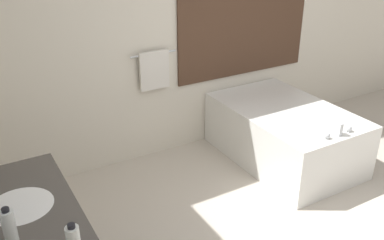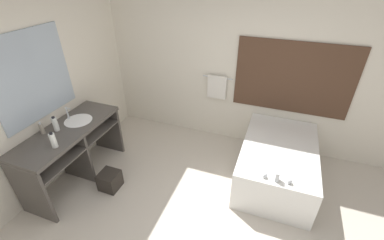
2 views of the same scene
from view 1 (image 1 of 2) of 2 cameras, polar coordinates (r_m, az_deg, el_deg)
wall_back_with_blinds at (r=4.49m, az=-1.79°, el=12.03°), size 7.40×0.13×2.70m
bathtub at (r=4.66m, az=12.19°, el=-1.47°), size 1.00×1.58×0.71m
water_bottle_2 at (r=2.42m, az=-23.22°, el=-12.86°), size 0.07×0.07×0.21m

